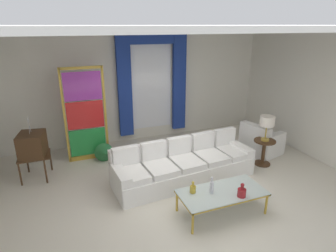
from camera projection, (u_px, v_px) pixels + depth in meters
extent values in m
plane|color=silver|center=(181.00, 192.00, 5.49)|extent=(16.00, 16.00, 0.00)
cube|color=white|center=(136.00, 86.00, 7.68)|extent=(8.00, 0.12, 3.00)
cube|color=white|center=(313.00, 94.00, 6.76)|extent=(0.12, 7.00, 3.00)
cube|color=white|center=(166.00, 26.00, 5.18)|extent=(8.00, 7.60, 0.04)
cube|color=white|center=(152.00, 83.00, 7.73)|extent=(1.10, 0.02, 2.50)
cylinder|color=gold|center=(152.00, 33.00, 7.22)|extent=(2.00, 0.04, 0.04)
cube|color=navy|center=(125.00, 86.00, 7.38)|extent=(0.36, 0.12, 2.70)
cube|color=navy|center=(179.00, 82.00, 7.90)|extent=(0.36, 0.12, 2.70)
cube|color=navy|center=(152.00, 38.00, 7.25)|extent=(1.80, 0.10, 0.28)
cube|color=white|center=(185.00, 172.00, 5.87)|extent=(2.96, 1.13, 0.38)
cube|color=white|center=(176.00, 156.00, 6.12)|extent=(2.91, 0.43, 0.78)
cube|color=white|center=(238.00, 155.00, 6.40)|extent=(0.27, 0.87, 0.56)
cube|color=white|center=(120.00, 183.00, 5.28)|extent=(0.27, 0.87, 0.56)
cube|color=white|center=(232.00, 151.00, 6.22)|extent=(0.59, 0.78, 0.12)
cube|color=white|center=(224.00, 137.00, 6.42)|extent=(0.52, 0.18, 0.40)
cube|color=white|center=(210.00, 156.00, 5.98)|extent=(0.59, 0.78, 0.12)
cube|color=white|center=(202.00, 141.00, 6.18)|extent=(0.52, 0.18, 0.40)
cube|color=white|center=(186.00, 162.00, 5.74)|extent=(0.59, 0.78, 0.12)
cube|color=white|center=(179.00, 146.00, 5.94)|extent=(0.52, 0.18, 0.40)
cube|color=white|center=(160.00, 168.00, 5.51)|extent=(0.59, 0.78, 0.12)
cube|color=white|center=(153.00, 151.00, 5.70)|extent=(0.52, 0.18, 0.40)
cube|color=white|center=(131.00, 174.00, 5.27)|extent=(0.59, 0.78, 0.12)
cube|color=white|center=(125.00, 157.00, 5.47)|extent=(0.52, 0.18, 0.40)
cube|color=silver|center=(222.00, 192.00, 4.78)|extent=(1.46, 0.70, 0.02)
cube|color=gold|center=(212.00, 184.00, 5.07)|extent=(1.46, 0.04, 0.03)
cube|color=gold|center=(233.00, 204.00, 4.49)|extent=(1.46, 0.04, 0.03)
cube|color=gold|center=(183.00, 202.00, 4.54)|extent=(0.04, 0.70, 0.03)
cube|color=gold|center=(257.00, 185.00, 5.02)|extent=(0.04, 0.70, 0.03)
cylinder|color=gold|center=(177.00, 201.00, 4.88)|extent=(0.04, 0.04, 0.38)
cylinder|color=gold|center=(244.00, 186.00, 5.35)|extent=(0.04, 0.04, 0.38)
cylinder|color=gold|center=(193.00, 223.00, 4.34)|extent=(0.04, 0.04, 0.38)
cylinder|color=gold|center=(266.00, 204.00, 4.81)|extent=(0.04, 0.04, 0.38)
cylinder|color=silver|center=(212.00, 187.00, 4.70)|extent=(0.06, 0.06, 0.20)
cylinder|color=silver|center=(212.00, 180.00, 4.66)|extent=(0.03, 0.03, 0.06)
sphere|color=silver|center=(212.00, 178.00, 4.64)|extent=(0.04, 0.04, 0.04)
cylinder|color=maroon|center=(242.00, 193.00, 4.62)|extent=(0.14, 0.14, 0.13)
cylinder|color=maroon|center=(242.00, 188.00, 4.59)|extent=(0.05, 0.05, 0.05)
sphere|color=maroon|center=(242.00, 185.00, 4.57)|extent=(0.06, 0.06, 0.06)
cylinder|color=gold|center=(193.00, 189.00, 4.73)|extent=(0.10, 0.10, 0.12)
cylinder|color=gold|center=(193.00, 185.00, 4.70)|extent=(0.04, 0.04, 0.05)
sphere|color=gold|center=(193.00, 183.00, 4.69)|extent=(0.05, 0.05, 0.05)
cube|color=#472D19|center=(34.00, 156.00, 5.87)|extent=(0.62, 0.54, 0.03)
cylinder|color=#472D19|center=(20.00, 174.00, 5.65)|extent=(0.04, 0.04, 0.50)
cylinder|color=#472D19|center=(27.00, 162.00, 6.16)|extent=(0.04, 0.04, 0.50)
cylinder|color=#472D19|center=(46.00, 172.00, 5.74)|extent=(0.04, 0.04, 0.50)
cylinder|color=#472D19|center=(51.00, 160.00, 6.25)|extent=(0.04, 0.04, 0.50)
cube|color=#472D19|center=(32.00, 144.00, 5.78)|extent=(0.57, 0.63, 0.48)
cube|color=black|center=(20.00, 144.00, 5.73)|extent=(0.08, 0.39, 0.30)
cylinder|color=gold|center=(20.00, 155.00, 5.72)|extent=(0.02, 0.04, 0.04)
cylinder|color=gold|center=(22.00, 151.00, 5.87)|extent=(0.02, 0.04, 0.04)
cylinder|color=silver|center=(29.00, 125.00, 5.64)|extent=(0.03, 0.13, 0.34)
cylinder|color=silver|center=(29.00, 125.00, 5.64)|extent=(0.03, 0.13, 0.34)
cube|color=white|center=(262.00, 145.00, 7.15)|extent=(0.98, 0.98, 0.40)
cube|color=white|center=(263.00, 136.00, 7.07)|extent=(0.84, 0.84, 0.10)
cube|color=white|center=(254.00, 141.00, 6.91)|extent=(0.40, 0.82, 0.80)
cube|color=white|center=(252.00, 138.00, 7.36)|extent=(0.76, 0.36, 0.58)
cube|color=white|center=(273.00, 146.00, 6.88)|extent=(0.76, 0.36, 0.58)
cube|color=gold|center=(65.00, 117.00, 6.36)|extent=(0.05, 0.05, 2.20)
cube|color=gold|center=(105.00, 113.00, 6.67)|extent=(0.05, 0.05, 2.20)
cube|color=gold|center=(81.00, 68.00, 6.15)|extent=(0.90, 0.05, 0.06)
cube|color=gold|center=(90.00, 157.00, 6.86)|extent=(0.90, 0.05, 0.10)
cube|color=#238E3D|center=(88.00, 142.00, 6.74)|extent=(0.82, 0.02, 0.64)
cube|color=red|center=(85.00, 115.00, 6.51)|extent=(0.82, 0.02, 0.64)
cube|color=purple|center=(82.00, 86.00, 6.29)|extent=(0.82, 0.02, 0.64)
cylinder|color=beige|center=(104.00, 158.00, 6.82)|extent=(0.16, 0.16, 0.06)
ellipsoid|color=#1A4AAC|center=(104.00, 154.00, 6.79)|extent=(0.18, 0.32, 0.20)
sphere|color=#1A4AAC|center=(103.00, 148.00, 6.87)|extent=(0.09, 0.09, 0.09)
cone|color=gold|center=(102.00, 147.00, 6.93)|extent=(0.02, 0.04, 0.02)
cone|color=#26713A|center=(105.00, 153.00, 6.59)|extent=(0.44, 0.40, 0.50)
cylinder|color=#472D19|center=(265.00, 141.00, 6.41)|extent=(0.48, 0.48, 0.03)
cylinder|color=#472D19|center=(263.00, 153.00, 6.51)|extent=(0.08, 0.08, 0.55)
cylinder|color=#472D19|center=(262.00, 163.00, 6.60)|extent=(0.36, 0.36, 0.03)
cylinder|color=#B29338|center=(265.00, 140.00, 6.40)|extent=(0.18, 0.18, 0.04)
cylinder|color=#B29338|center=(266.00, 131.00, 6.33)|extent=(0.03, 0.03, 0.36)
cylinder|color=silver|center=(267.00, 121.00, 6.25)|extent=(0.32, 0.32, 0.22)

